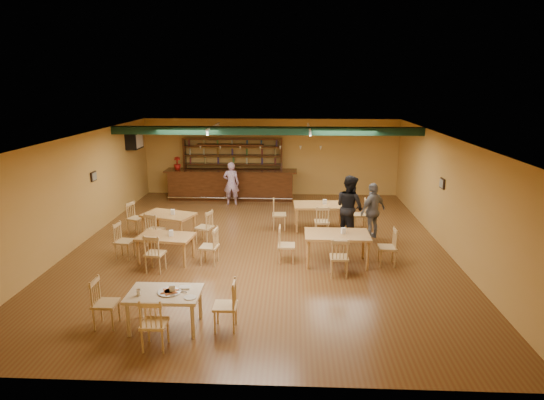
{
  "coord_description": "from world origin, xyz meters",
  "views": [
    {
      "loc": [
        0.88,
        -11.9,
        4.4
      ],
      "look_at": [
        0.3,
        0.6,
        1.15
      ],
      "focal_mm": 30.2,
      "sensor_mm": 36.0,
      "label": 1
    }
  ],
  "objects_px": {
    "dining_table_d": "(336,249)",
    "patron_right_a": "(349,207)",
    "patron_bar": "(231,183)",
    "bar_counter": "(231,184)",
    "dining_table_a": "(169,226)",
    "near_table": "(165,310)",
    "dining_table_b": "(319,217)",
    "dining_table_c": "(166,248)"
  },
  "relations": [
    {
      "from": "dining_table_d",
      "to": "patron_right_a",
      "type": "xyz_separation_m",
      "value": [
        0.53,
        1.97,
        0.53
      ]
    },
    {
      "from": "patron_bar",
      "to": "patron_right_a",
      "type": "distance_m",
      "value": 5.26
    },
    {
      "from": "dining_table_d",
      "to": "bar_counter",
      "type": "bearing_deg",
      "value": 119.07
    },
    {
      "from": "dining_table_a",
      "to": "near_table",
      "type": "distance_m",
      "value": 5.1
    },
    {
      "from": "dining_table_a",
      "to": "dining_table_d",
      "type": "relative_size",
      "value": 0.91
    },
    {
      "from": "dining_table_a",
      "to": "near_table",
      "type": "bearing_deg",
      "value": -56.58
    },
    {
      "from": "dining_table_a",
      "to": "patron_bar",
      "type": "height_order",
      "value": "patron_bar"
    },
    {
      "from": "dining_table_b",
      "to": "dining_table_d",
      "type": "xyz_separation_m",
      "value": [
        0.27,
        -2.77,
        0.0
      ]
    },
    {
      "from": "dining_table_c",
      "to": "patron_bar",
      "type": "distance_m",
      "value": 5.65
    },
    {
      "from": "dining_table_c",
      "to": "patron_right_a",
      "type": "relative_size",
      "value": 0.73
    },
    {
      "from": "dining_table_a",
      "to": "patron_right_a",
      "type": "bearing_deg",
      "value": 21.76
    },
    {
      "from": "dining_table_b",
      "to": "dining_table_a",
      "type": "bearing_deg",
      "value": -169.1
    },
    {
      "from": "bar_counter",
      "to": "near_table",
      "type": "bearing_deg",
      "value": -89.67
    },
    {
      "from": "patron_bar",
      "to": "patron_right_a",
      "type": "xyz_separation_m",
      "value": [
        3.87,
        -3.56,
        0.13
      ]
    },
    {
      "from": "dining_table_c",
      "to": "patron_bar",
      "type": "xyz_separation_m",
      "value": [
        0.91,
        5.56,
        0.45
      ]
    },
    {
      "from": "near_table",
      "to": "patron_right_a",
      "type": "distance_m",
      "value": 6.53
    },
    {
      "from": "patron_right_a",
      "to": "near_table",
      "type": "bearing_deg",
      "value": 106.93
    },
    {
      "from": "bar_counter",
      "to": "near_table",
      "type": "xyz_separation_m",
      "value": [
        0.06,
        -9.56,
        -0.21
      ]
    },
    {
      "from": "dining_table_c",
      "to": "dining_table_d",
      "type": "distance_m",
      "value": 4.26
    },
    {
      "from": "dining_table_b",
      "to": "patron_bar",
      "type": "bearing_deg",
      "value": 135.78
    },
    {
      "from": "near_table",
      "to": "bar_counter",
      "type": "bearing_deg",
      "value": 90.03
    },
    {
      "from": "bar_counter",
      "to": "near_table",
      "type": "height_order",
      "value": "bar_counter"
    },
    {
      "from": "dining_table_a",
      "to": "dining_table_d",
      "type": "height_order",
      "value": "dining_table_d"
    },
    {
      "from": "dining_table_a",
      "to": "dining_table_c",
      "type": "distance_m",
      "value": 1.82
    },
    {
      "from": "dining_table_c",
      "to": "dining_table_d",
      "type": "relative_size",
      "value": 0.86
    },
    {
      "from": "dining_table_d",
      "to": "patron_bar",
      "type": "distance_m",
      "value": 6.48
    },
    {
      "from": "near_table",
      "to": "patron_bar",
      "type": "xyz_separation_m",
      "value": [
        0.06,
        8.74,
        0.44
      ]
    },
    {
      "from": "dining_table_d",
      "to": "dining_table_c",
      "type": "bearing_deg",
      "value": -179.13
    },
    {
      "from": "patron_bar",
      "to": "patron_right_a",
      "type": "height_order",
      "value": "patron_right_a"
    },
    {
      "from": "dining_table_b",
      "to": "patron_bar",
      "type": "relative_size",
      "value": 0.99
    },
    {
      "from": "dining_table_c",
      "to": "near_table",
      "type": "bearing_deg",
      "value": -67.68
    },
    {
      "from": "bar_counter",
      "to": "patron_bar",
      "type": "relative_size",
      "value": 3.16
    },
    {
      "from": "near_table",
      "to": "dining_table_a",
      "type": "bearing_deg",
      "value": 103.89
    },
    {
      "from": "dining_table_a",
      "to": "patron_right_a",
      "type": "xyz_separation_m",
      "value": [
        5.19,
        0.23,
        0.57
      ]
    },
    {
      "from": "dining_table_b",
      "to": "dining_table_c",
      "type": "distance_m",
      "value": 4.87
    },
    {
      "from": "dining_table_a",
      "to": "dining_table_b",
      "type": "relative_size",
      "value": 0.92
    },
    {
      "from": "dining_table_a",
      "to": "near_table",
      "type": "xyz_separation_m",
      "value": [
        1.25,
        -4.95,
        -0.01
      ]
    },
    {
      "from": "bar_counter",
      "to": "dining_table_c",
      "type": "relative_size",
      "value": 3.71
    },
    {
      "from": "dining_table_b",
      "to": "dining_table_c",
      "type": "height_order",
      "value": "dining_table_b"
    },
    {
      "from": "patron_bar",
      "to": "dining_table_d",
      "type": "bearing_deg",
      "value": 117.84
    },
    {
      "from": "bar_counter",
      "to": "dining_table_b",
      "type": "distance_m",
      "value": 4.8
    },
    {
      "from": "bar_counter",
      "to": "dining_table_b",
      "type": "xyz_separation_m",
      "value": [
        3.19,
        -3.58,
        -0.17
      ]
    }
  ]
}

